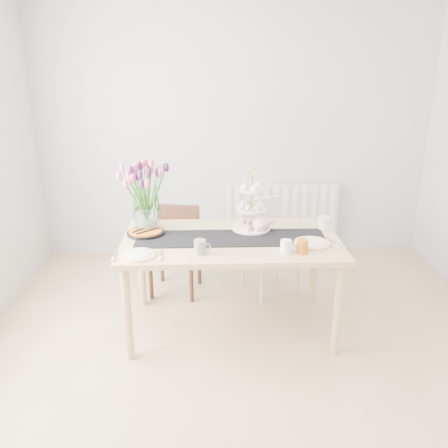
{
  "coord_description": "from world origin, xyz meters",
  "views": [
    {
      "loc": [
        -0.29,
        -2.58,
        2.03
      ],
      "look_at": [
        -0.17,
        0.63,
        0.88
      ],
      "focal_mm": 38.0,
      "sensor_mm": 36.0,
      "label": 1
    }
  ],
  "objects_px": {
    "mug_orange": "(303,246)",
    "plate_left": "(138,255)",
    "dining_table": "(231,248)",
    "cake_stand": "(251,214)",
    "mug_white": "(286,247)",
    "plate_right": "(312,243)",
    "tart_tin": "(146,232)",
    "mug_grey": "(200,247)",
    "chair_brown": "(177,243)",
    "chair_white": "(266,238)",
    "radiator": "(281,212)",
    "teapot": "(261,224)",
    "tulip_vase": "(146,185)",
    "cream_jug": "(324,223)"
  },
  "relations": [
    {
      "from": "radiator",
      "to": "dining_table",
      "type": "relative_size",
      "value": 0.75
    },
    {
      "from": "dining_table",
      "to": "chair_white",
      "type": "height_order",
      "value": "chair_white"
    },
    {
      "from": "radiator",
      "to": "mug_white",
      "type": "xyz_separation_m",
      "value": [
        -0.25,
        -1.8,
        0.35
      ]
    },
    {
      "from": "teapot",
      "to": "plate_right",
      "type": "height_order",
      "value": "teapot"
    },
    {
      "from": "tulip_vase",
      "to": "plate_left",
      "type": "relative_size",
      "value": 2.7
    },
    {
      "from": "tulip_vase",
      "to": "cake_stand",
      "type": "distance_m",
      "value": 0.83
    },
    {
      "from": "dining_table",
      "to": "cream_jug",
      "type": "height_order",
      "value": "cream_jug"
    },
    {
      "from": "cake_stand",
      "to": "mug_white",
      "type": "height_order",
      "value": "cake_stand"
    },
    {
      "from": "chair_white",
      "to": "mug_orange",
      "type": "bearing_deg",
      "value": -106.34
    },
    {
      "from": "mug_orange",
      "to": "plate_right",
      "type": "distance_m",
      "value": 0.19
    },
    {
      "from": "dining_table",
      "to": "tart_tin",
      "type": "relative_size",
      "value": 5.65
    },
    {
      "from": "plate_right",
      "to": "cake_stand",
      "type": "bearing_deg",
      "value": 142.86
    },
    {
      "from": "chair_white",
      "to": "mug_white",
      "type": "distance_m",
      "value": 1.02
    },
    {
      "from": "cream_jug",
      "to": "mug_white",
      "type": "distance_m",
      "value": 0.6
    },
    {
      "from": "tart_tin",
      "to": "plate_right",
      "type": "bearing_deg",
      "value": -11.19
    },
    {
      "from": "cream_jug",
      "to": "plate_right",
      "type": "height_order",
      "value": "cream_jug"
    },
    {
      "from": "radiator",
      "to": "tart_tin",
      "type": "distance_m",
      "value": 1.91
    },
    {
      "from": "tart_tin",
      "to": "mug_grey",
      "type": "distance_m",
      "value": 0.57
    },
    {
      "from": "radiator",
      "to": "teapot",
      "type": "distance_m",
      "value": 1.48
    },
    {
      "from": "mug_grey",
      "to": "mug_white",
      "type": "relative_size",
      "value": 1.06
    },
    {
      "from": "dining_table",
      "to": "cake_stand",
      "type": "bearing_deg",
      "value": 47.83
    },
    {
      "from": "tulip_vase",
      "to": "mug_orange",
      "type": "height_order",
      "value": "tulip_vase"
    },
    {
      "from": "chair_white",
      "to": "tulip_vase",
      "type": "relative_size",
      "value": 1.27
    },
    {
      "from": "mug_white",
      "to": "plate_right",
      "type": "xyz_separation_m",
      "value": [
        0.21,
        0.16,
        -0.04
      ]
    },
    {
      "from": "tulip_vase",
      "to": "cake_stand",
      "type": "relative_size",
      "value": 1.48
    },
    {
      "from": "cake_stand",
      "to": "teapot",
      "type": "bearing_deg",
      "value": -35.98
    },
    {
      "from": "dining_table",
      "to": "chair_white",
      "type": "bearing_deg",
      "value": 62.89
    },
    {
      "from": "dining_table",
      "to": "mug_orange",
      "type": "xyz_separation_m",
      "value": [
        0.48,
        -0.28,
        0.12
      ]
    },
    {
      "from": "dining_table",
      "to": "tulip_vase",
      "type": "relative_size",
      "value": 2.47
    },
    {
      "from": "radiator",
      "to": "tulip_vase",
      "type": "height_order",
      "value": "tulip_vase"
    },
    {
      "from": "chair_brown",
      "to": "plate_right",
      "type": "xyz_separation_m",
      "value": [
        1.03,
        -0.83,
        0.32
      ]
    },
    {
      "from": "chair_brown",
      "to": "chair_white",
      "type": "distance_m",
      "value": 0.8
    },
    {
      "from": "tulip_vase",
      "to": "mug_grey",
      "type": "xyz_separation_m",
      "value": [
        0.41,
        -0.49,
        -0.31
      ]
    },
    {
      "from": "chair_brown",
      "to": "mug_orange",
      "type": "distance_m",
      "value": 1.39
    },
    {
      "from": "cake_stand",
      "to": "tart_tin",
      "type": "bearing_deg",
      "value": -175.01
    },
    {
      "from": "cake_stand",
      "to": "plate_right",
      "type": "height_order",
      "value": "cake_stand"
    },
    {
      "from": "cake_stand",
      "to": "mug_orange",
      "type": "height_order",
      "value": "cake_stand"
    },
    {
      "from": "chair_white",
      "to": "cream_jug",
      "type": "relative_size",
      "value": 8.58
    },
    {
      "from": "tart_tin",
      "to": "mug_grey",
      "type": "relative_size",
      "value": 2.9
    },
    {
      "from": "chair_white",
      "to": "mug_grey",
      "type": "xyz_separation_m",
      "value": [
        -0.58,
        -0.96,
        0.32
      ]
    },
    {
      "from": "mug_white",
      "to": "plate_right",
      "type": "relative_size",
      "value": 0.36
    },
    {
      "from": "chair_white",
      "to": "mug_grey",
      "type": "distance_m",
      "value": 1.17
    },
    {
      "from": "chair_white",
      "to": "tulip_vase",
      "type": "bearing_deg",
      "value": -178.05
    },
    {
      "from": "chair_brown",
      "to": "mug_grey",
      "type": "distance_m",
      "value": 1.06
    },
    {
      "from": "chair_brown",
      "to": "tart_tin",
      "type": "height_order",
      "value": "tart_tin"
    },
    {
      "from": "mug_orange",
      "to": "plate_left",
      "type": "bearing_deg",
      "value": 120.38
    },
    {
      "from": "teapot",
      "to": "plate_right",
      "type": "xyz_separation_m",
      "value": [
        0.34,
        -0.26,
        -0.06
      ]
    },
    {
      "from": "mug_grey",
      "to": "plate_left",
      "type": "xyz_separation_m",
      "value": [
        -0.42,
        -0.02,
        -0.04
      ]
    },
    {
      "from": "mug_white",
      "to": "mug_grey",
      "type": "bearing_deg",
      "value": 175.49
    },
    {
      "from": "cake_stand",
      "to": "cream_jug",
      "type": "relative_size",
      "value": 4.56
    }
  ]
}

